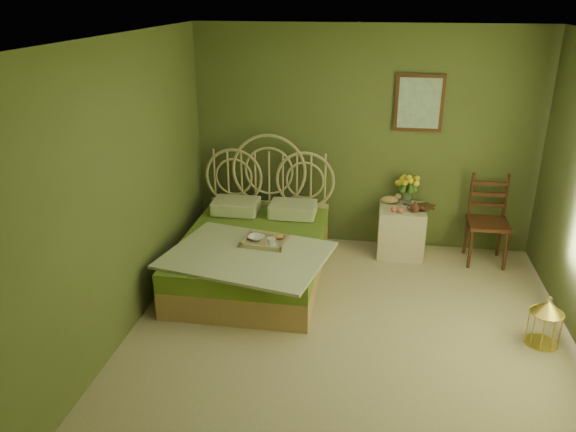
% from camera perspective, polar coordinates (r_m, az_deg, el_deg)
% --- Properties ---
extents(floor, '(4.50, 4.50, 0.00)m').
position_cam_1_polar(floor, '(5.14, 6.11, -12.85)').
color(floor, '#C8B491').
rests_on(floor, ground).
extents(ceiling, '(4.50, 4.50, 0.00)m').
position_cam_1_polar(ceiling, '(4.24, 7.57, 17.41)').
color(ceiling, silver).
rests_on(ceiling, wall_back).
extents(wall_back, '(4.00, 0.00, 4.00)m').
position_cam_1_polar(wall_back, '(6.68, 7.71, 7.70)').
color(wall_back, '#536033').
rests_on(wall_back, floor).
extents(wall_left, '(0.00, 4.50, 4.50)m').
position_cam_1_polar(wall_left, '(5.00, -16.77, 2.06)').
color(wall_left, '#536033').
rests_on(wall_left, floor).
extents(wall_art, '(0.54, 0.04, 0.64)m').
position_cam_1_polar(wall_art, '(6.57, 13.18, 11.12)').
color(wall_art, '#3D2110').
rests_on(wall_art, wall_back).
extents(bed, '(1.73, 2.19, 1.35)m').
position_cam_1_polar(bed, '(6.09, -3.51, -3.61)').
color(bed, tan).
rests_on(bed, floor).
extents(nightstand, '(0.53, 0.53, 1.01)m').
position_cam_1_polar(nightstand, '(6.73, 11.48, -0.88)').
color(nightstand, beige).
rests_on(nightstand, floor).
extents(chair, '(0.45, 0.45, 1.01)m').
position_cam_1_polar(chair, '(6.77, 19.63, 0.18)').
color(chair, '#3D2110').
rests_on(chair, floor).
extents(birdcage, '(0.28, 0.28, 0.43)m').
position_cam_1_polar(birdcage, '(5.50, 24.64, -9.86)').
color(birdcage, gold).
rests_on(birdcage, floor).
extents(book_lower, '(0.22, 0.25, 0.02)m').
position_cam_1_polar(book_lower, '(6.67, 13.12, 0.89)').
color(book_lower, '#381E0F').
rests_on(book_lower, nightstand).
extents(book_upper, '(0.25, 0.28, 0.02)m').
position_cam_1_polar(book_upper, '(6.66, 13.14, 1.05)').
color(book_upper, '#472819').
rests_on(book_upper, nightstand).
extents(cereal_bowl, '(0.20, 0.20, 0.04)m').
position_cam_1_polar(cereal_bowl, '(5.82, -3.25, -2.23)').
color(cereal_bowl, white).
rests_on(cereal_bowl, bed).
extents(coffee_cup, '(0.09, 0.09, 0.08)m').
position_cam_1_polar(coffee_cup, '(5.68, -1.71, -2.62)').
color(coffee_cup, white).
rests_on(coffee_cup, bed).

